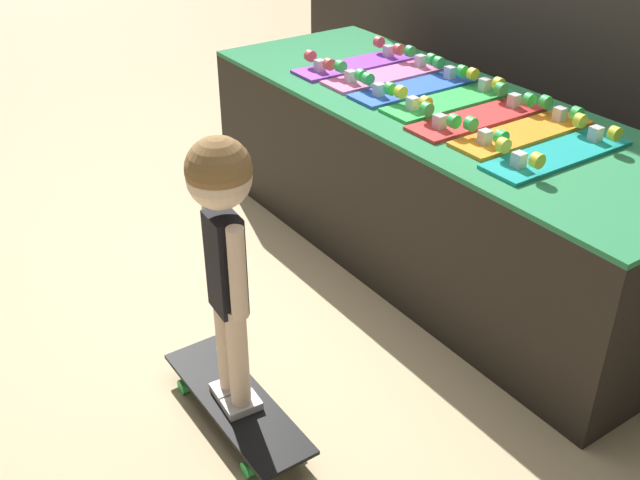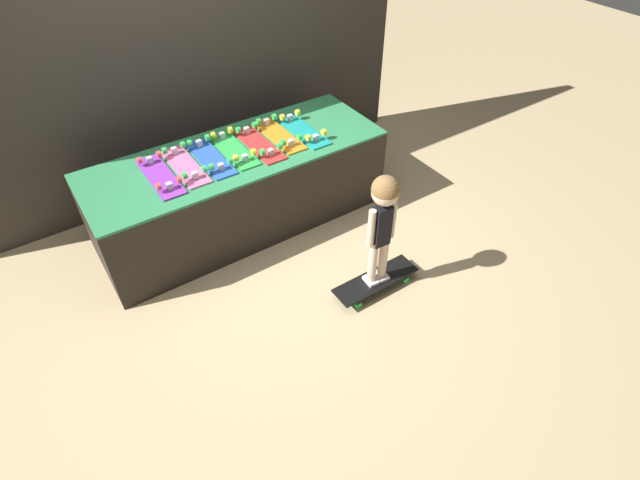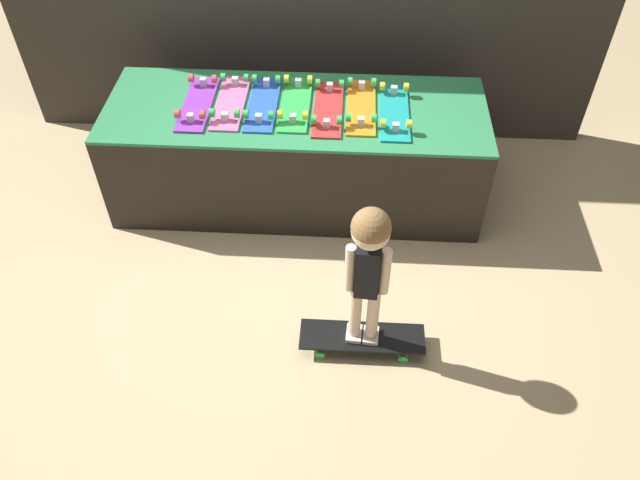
% 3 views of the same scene
% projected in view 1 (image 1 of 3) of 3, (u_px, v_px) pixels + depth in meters
% --- Properties ---
extents(ground_plane, '(16.00, 16.00, 0.00)m').
position_uv_depth(ground_plane, '(335.00, 287.00, 3.16)').
color(ground_plane, tan).
extents(display_rack, '(2.38, 0.85, 0.70)m').
position_uv_depth(display_rack, '(437.00, 181.00, 3.25)').
color(display_rack, black).
rests_on(display_rack, ground_plane).
extents(skateboard_purple_on_rack, '(0.18, 0.61, 0.09)m').
position_uv_depth(skateboard_purple_on_rack, '(355.00, 62.00, 3.49)').
color(skateboard_purple_on_rack, purple).
rests_on(skateboard_purple_on_rack, display_rack).
extents(skateboard_pink_on_rack, '(0.18, 0.61, 0.09)m').
position_uv_depth(skateboard_pink_on_rack, '(386.00, 73.00, 3.36)').
color(skateboard_pink_on_rack, pink).
rests_on(skateboard_pink_on_rack, display_rack).
extents(skateboard_blue_on_rack, '(0.18, 0.61, 0.09)m').
position_uv_depth(skateboard_blue_on_rack, '(415.00, 85.00, 3.21)').
color(skateboard_blue_on_rack, blue).
rests_on(skateboard_blue_on_rack, display_rack).
extents(skateboard_green_on_rack, '(0.18, 0.61, 0.09)m').
position_uv_depth(skateboard_green_on_rack, '(449.00, 98.00, 3.07)').
color(skateboard_green_on_rack, green).
rests_on(skateboard_green_on_rack, display_rack).
extents(skateboard_red_on_rack, '(0.18, 0.61, 0.09)m').
position_uv_depth(skateboard_red_on_rack, '(478.00, 115.00, 2.91)').
color(skateboard_red_on_rack, red).
rests_on(skateboard_red_on_rack, display_rack).
extents(skateboard_orange_on_rack, '(0.18, 0.61, 0.09)m').
position_uv_depth(skateboard_orange_on_rack, '(523.00, 130.00, 2.78)').
color(skateboard_orange_on_rack, orange).
rests_on(skateboard_orange_on_rack, display_rack).
extents(skateboard_teal_on_rack, '(0.18, 0.61, 0.09)m').
position_uv_depth(skateboard_teal_on_rack, '(558.00, 151.00, 2.61)').
color(skateboard_teal_on_rack, teal).
rests_on(skateboard_teal_on_rack, display_rack).
extents(skateboard_on_floor, '(0.68, 0.20, 0.09)m').
position_uv_depth(skateboard_on_floor, '(236.00, 403.00, 2.45)').
color(skateboard_on_floor, black).
rests_on(skateboard_on_floor, ground_plane).
extents(child, '(0.22, 0.19, 0.92)m').
position_uv_depth(child, '(223.00, 228.00, 2.11)').
color(child, silver).
rests_on(child, skateboard_on_floor).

